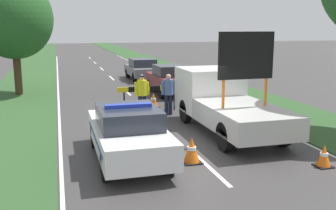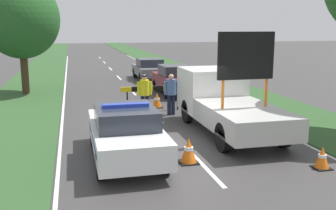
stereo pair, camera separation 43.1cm
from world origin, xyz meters
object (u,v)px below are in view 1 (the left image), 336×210
(road_barrier, at_px, (150,91))
(queued_car_suv_grey, at_px, (142,69))
(work_truck, at_px, (223,100))
(roadside_tree_near_right, at_px, (14,19))
(police_officer, at_px, (142,91))
(police_car, at_px, (128,132))
(queued_car_wagon_maroon, at_px, (170,79))
(traffic_cone_near_truck, at_px, (324,156))
(pedestrian_civilian, at_px, (168,91))
(traffic_cone_centre_front, at_px, (192,150))
(traffic_cone_near_police, at_px, (153,100))

(road_barrier, xyz_separation_m, queued_car_suv_grey, (1.89, 10.44, -0.16))
(work_truck, bearing_deg, roadside_tree_near_right, -53.30)
(work_truck, relative_size, police_officer, 3.48)
(police_car, xyz_separation_m, queued_car_wagon_maroon, (4.12, 10.21, 0.04))
(traffic_cone_near_truck, relative_size, queued_car_suv_grey, 0.14)
(police_officer, height_order, roadside_tree_near_right, roadside_tree_near_right)
(police_officer, xyz_separation_m, pedestrian_civilian, (1.11, -0.14, -0.01))
(work_truck, height_order, queued_car_wagon_maroon, work_truck)
(traffic_cone_near_truck, distance_m, roadside_tree_near_right, 17.15)
(traffic_cone_centre_front, bearing_deg, work_truck, 53.87)
(traffic_cone_centre_front, relative_size, queued_car_wagon_maroon, 0.17)
(traffic_cone_centre_front, xyz_separation_m, queued_car_suv_grey, (2.31, 17.30, 0.41))
(traffic_cone_near_truck, bearing_deg, traffic_cone_near_police, 106.08)
(queued_car_wagon_maroon, bearing_deg, police_officer, 62.09)
(queued_car_wagon_maroon, bearing_deg, traffic_cone_near_truck, 93.72)
(road_barrier, distance_m, traffic_cone_near_truck, 8.63)
(pedestrian_civilian, height_order, traffic_cone_near_truck, pedestrian_civilian)
(traffic_cone_near_police, relative_size, queued_car_suv_grey, 0.16)
(work_truck, xyz_separation_m, queued_car_wagon_maroon, (0.22, 7.85, -0.26))
(police_car, relative_size, queued_car_wagon_maroon, 1.10)
(traffic_cone_near_police, relative_size, traffic_cone_near_truck, 1.15)
(road_barrier, relative_size, pedestrian_civilian, 1.63)
(police_officer, relative_size, traffic_cone_centre_front, 2.41)
(road_barrier, relative_size, roadside_tree_near_right, 0.45)
(police_car, height_order, pedestrian_civilian, pedestrian_civilian)
(police_car, relative_size, traffic_cone_near_police, 6.67)
(traffic_cone_centre_front, bearing_deg, traffic_cone_near_police, 84.35)
(traffic_cone_near_police, bearing_deg, police_officer, -119.73)
(road_barrier, xyz_separation_m, roadside_tree_near_right, (-5.94, 6.09, 3.17))
(traffic_cone_near_police, relative_size, queued_car_wagon_maroon, 0.16)
(police_car, height_order, road_barrier, police_car)
(police_car, distance_m, police_officer, 5.54)
(police_officer, relative_size, traffic_cone_near_truck, 2.86)
(police_officer, xyz_separation_m, traffic_cone_centre_front, (0.10, -6.07, -0.67))
(traffic_cone_near_truck, bearing_deg, work_truck, 103.09)
(road_barrier, distance_m, roadside_tree_near_right, 9.08)
(pedestrian_civilian, distance_m, roadside_tree_near_right, 10.07)
(traffic_cone_near_police, height_order, queued_car_wagon_maroon, queued_car_wagon_maroon)
(traffic_cone_near_police, relative_size, roadside_tree_near_right, 0.11)
(queued_car_wagon_maroon, bearing_deg, roadside_tree_near_right, -13.88)
(traffic_cone_centre_front, height_order, roadside_tree_near_right, roadside_tree_near_right)
(pedestrian_civilian, xyz_separation_m, traffic_cone_near_truck, (2.28, -7.19, -0.72))
(police_car, height_order, queued_car_suv_grey, police_car)
(pedestrian_civilian, relative_size, queued_car_suv_grey, 0.40)
(traffic_cone_near_truck, bearing_deg, road_barrier, 109.52)
(traffic_cone_centre_front, bearing_deg, pedestrian_civilian, 80.33)
(police_car, height_order, traffic_cone_near_truck, police_car)
(pedestrian_civilian, bearing_deg, work_truck, -35.97)
(traffic_cone_near_truck, height_order, queued_car_suv_grey, queued_car_suv_grey)
(work_truck, distance_m, road_barrier, 4.18)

